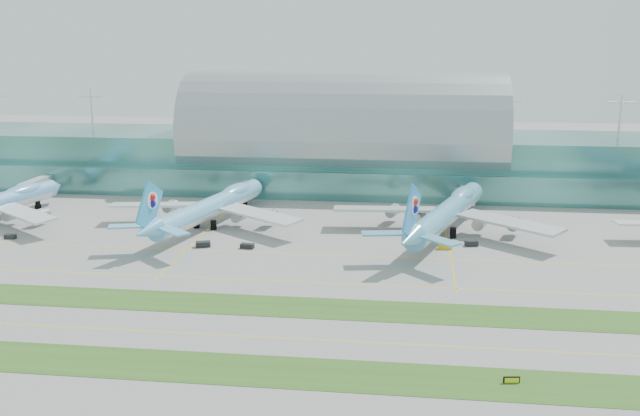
# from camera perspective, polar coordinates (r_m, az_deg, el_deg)

# --- Properties ---
(ground) EXTENTS (700.00, 700.00, 0.00)m
(ground) POSITION_cam_1_polar(r_m,az_deg,el_deg) (151.67, -2.56, -8.19)
(ground) COLOR gray
(ground) RESTS_ON ground
(terminal) EXTENTS (340.00, 69.10, 36.00)m
(terminal) POSITION_cam_1_polar(r_m,az_deg,el_deg) (271.91, 1.91, 4.71)
(terminal) COLOR #3D7A75
(terminal) RESTS_ON ground
(grass_strip_near) EXTENTS (420.00, 12.00, 0.08)m
(grass_strip_near) POSITION_cam_1_polar(r_m,az_deg,el_deg) (126.54, -4.71, -12.84)
(grass_strip_near) COLOR #2D591E
(grass_strip_near) RESTS_ON ground
(grass_strip_far) EXTENTS (420.00, 12.00, 0.08)m
(grass_strip_far) POSITION_cam_1_polar(r_m,az_deg,el_deg) (153.49, -2.44, -7.90)
(grass_strip_far) COLOR #2D591E
(grass_strip_far) RESTS_ON ground
(taxiline_b) EXTENTS (420.00, 0.35, 0.01)m
(taxiline_b) POSITION_cam_1_polar(r_m,az_deg,el_deg) (138.97, -3.53, -10.31)
(taxiline_b) COLOR yellow
(taxiline_b) RESTS_ON ground
(taxiline_c) EXTENTS (420.00, 0.35, 0.01)m
(taxiline_c) POSITION_cam_1_polar(r_m,az_deg,el_deg) (168.29, -1.55, -5.93)
(taxiline_c) COLOR yellow
(taxiline_c) RESTS_ON ground
(taxiline_d) EXTENTS (420.00, 0.35, 0.01)m
(taxiline_d) POSITION_cam_1_polar(r_m,az_deg,el_deg) (188.96, -0.56, -3.72)
(taxiline_d) COLOR yellow
(taxiline_d) RESTS_ON ground
(airliner_b) EXTENTS (62.49, 72.09, 20.08)m
(airliner_b) POSITION_cam_1_polar(r_m,az_deg,el_deg) (218.31, -8.69, 0.19)
(airliner_b) COLOR #68BBE5
(airliner_b) RESTS_ON ground
(airliner_c) EXTENTS (64.80, 75.25, 21.29)m
(airliner_c) POSITION_cam_1_polar(r_m,az_deg,el_deg) (210.71, 10.16, -0.25)
(airliner_c) COLOR #5CA9CA
(airliner_c) RESTS_ON ground
(gse_b) EXTENTS (3.17, 1.62, 1.27)m
(gse_b) POSITION_cam_1_polar(r_m,az_deg,el_deg) (221.38, -23.53, -2.11)
(gse_b) COLOR black
(gse_b) RESTS_ON ground
(gse_c) EXTENTS (4.45, 3.37, 1.50)m
(gse_c) POSITION_cam_1_polar(r_m,az_deg,el_deg) (197.87, -9.34, -2.87)
(gse_c) COLOR black
(gse_c) RESTS_ON ground
(gse_d) EXTENTS (3.84, 2.26, 1.32)m
(gse_d) POSITION_cam_1_polar(r_m,az_deg,el_deg) (194.95, -5.84, -3.04)
(gse_d) COLOR black
(gse_d) RESTS_ON ground
(gse_e) EXTENTS (3.77, 1.90, 1.60)m
(gse_e) POSITION_cam_1_polar(r_m,az_deg,el_deg) (196.33, 9.97, -3.02)
(gse_e) COLOR #E2BB0D
(gse_e) RESTS_ON ground
(gse_f) EXTENTS (3.78, 2.56, 1.51)m
(gse_f) POSITION_cam_1_polar(r_m,az_deg,el_deg) (200.57, 12.02, -2.77)
(gse_f) COLOR black
(gse_f) RESTS_ON ground
(taxiway_sign_east) EXTENTS (2.82, 0.72, 1.19)m
(taxiway_sign_east) POSITION_cam_1_polar(r_m,az_deg,el_deg) (126.00, 15.07, -13.14)
(taxiway_sign_east) COLOR black
(taxiway_sign_east) RESTS_ON ground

